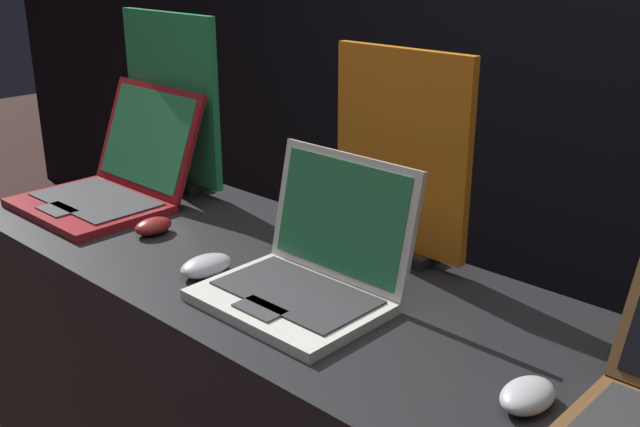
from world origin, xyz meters
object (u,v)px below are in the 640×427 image
(laptop_front, at_px, (113,178))
(laptop_middle, at_px, (310,267))
(mouse_middle, at_px, (206,266))
(mouse_back, at_px, (528,395))
(mouse_front, at_px, (153,226))
(promo_stand_middle, at_px, (400,162))
(promo_stand_front, at_px, (172,106))

(laptop_front, xyz_separation_m, laptop_middle, (0.72, -0.04, -0.00))
(mouse_middle, distance_m, mouse_back, 0.68)
(laptop_middle, height_order, mouse_back, laptop_middle)
(laptop_middle, xyz_separation_m, mouse_middle, (-0.22, -0.07, -0.04))
(laptop_front, bearing_deg, laptop_middle, -3.20)
(mouse_front, relative_size, promo_stand_middle, 0.21)
(mouse_middle, height_order, promo_stand_middle, promo_stand_middle)
(mouse_front, xyz_separation_m, laptop_middle, (0.47, 0.02, 0.04))
(laptop_front, xyz_separation_m, mouse_middle, (0.51, -0.11, -0.05))
(laptop_front, xyz_separation_m, promo_stand_front, (0.00, 0.19, 0.15))
(mouse_middle, bearing_deg, laptop_middle, 18.37)
(laptop_middle, bearing_deg, laptop_front, 176.80)
(mouse_front, bearing_deg, promo_stand_front, 134.72)
(laptop_front, xyz_separation_m, mouse_front, (0.25, -0.06, -0.05))
(mouse_middle, height_order, mouse_back, mouse_middle)
(laptop_front, distance_m, mouse_front, 0.26)
(promo_stand_front, relative_size, laptop_middle, 1.37)
(promo_stand_middle, xyz_separation_m, mouse_back, (0.46, -0.30, -0.19))
(mouse_front, xyz_separation_m, promo_stand_middle, (0.47, 0.28, 0.19))
(laptop_front, relative_size, mouse_middle, 3.37)
(mouse_back, bearing_deg, laptop_middle, 175.09)
(mouse_back, bearing_deg, mouse_front, 178.57)
(mouse_front, height_order, mouse_back, same)
(laptop_middle, xyz_separation_m, promo_stand_middle, (-0.00, 0.26, 0.15))
(laptop_front, height_order, mouse_back, laptop_front)
(laptop_front, distance_m, laptop_middle, 0.72)
(laptop_front, bearing_deg, promo_stand_front, 90.00)
(promo_stand_middle, bearing_deg, laptop_middle, -90.00)
(promo_stand_front, height_order, promo_stand_middle, promo_stand_front)
(laptop_middle, bearing_deg, mouse_middle, -161.63)
(promo_stand_middle, bearing_deg, mouse_front, -149.70)
(mouse_middle, bearing_deg, mouse_back, 2.69)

